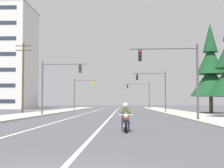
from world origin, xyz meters
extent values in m
cube|color=beige|center=(0.30, 45.00, 0.00)|extent=(0.16, 100.00, 0.01)
cube|color=beige|center=(-3.44, 45.00, 0.00)|extent=(0.16, 100.00, 0.01)
cube|color=#ADA89E|center=(9.31, 40.00, 0.07)|extent=(4.40, 110.00, 0.14)
cube|color=#ADA89E|center=(-9.31, 40.00, 0.07)|extent=(4.40, 110.00, 0.14)
cylinder|color=black|center=(1.75, 10.12, 0.32)|extent=(0.13, 0.64, 0.64)
cylinder|color=black|center=(1.73, 11.67, 0.32)|extent=(0.13, 0.64, 0.64)
cylinder|color=silver|center=(1.75, 10.22, 0.64)|extent=(0.08, 0.33, 0.68)
sphere|color=white|center=(1.75, 10.07, 0.82)|extent=(0.20, 0.20, 0.20)
cylinder|color=silver|center=(1.75, 10.27, 0.87)|extent=(0.70, 0.06, 0.04)
ellipsoid|color=maroon|center=(1.74, 10.77, 0.60)|extent=(0.33, 0.57, 0.28)
cube|color=silver|center=(1.74, 10.89, 0.37)|extent=(0.25, 0.44, 0.24)
cube|color=black|center=(1.73, 11.21, 0.54)|extent=(0.29, 0.52, 0.12)
cube|color=maroon|center=(1.73, 11.62, 0.62)|extent=(0.21, 0.36, 0.08)
cylinder|color=silver|center=(1.59, 11.29, 0.30)|extent=(0.09, 0.55, 0.08)
cube|color=#4C512D|center=(1.74, 11.17, 0.92)|extent=(0.36, 0.25, 0.56)
sphere|color=silver|center=(1.74, 11.15, 1.33)|extent=(0.26, 0.26, 0.26)
cylinder|color=navy|center=(1.88, 11.03, 0.54)|extent=(0.15, 0.44, 0.30)
cylinder|color=navy|center=(1.90, 10.85, 0.24)|extent=(0.11, 0.16, 0.35)
cylinder|color=#4C512D|center=(1.94, 10.92, 1.02)|extent=(0.11, 0.52, 0.27)
cylinder|color=navy|center=(1.60, 11.03, 0.54)|extent=(0.15, 0.44, 0.30)
cylinder|color=navy|center=(1.58, 10.85, 0.24)|extent=(0.11, 0.16, 0.35)
cylinder|color=#4C512D|center=(1.54, 10.91, 1.02)|extent=(0.11, 0.52, 0.27)
cylinder|color=#47474C|center=(7.58, 20.92, 3.10)|extent=(0.18, 0.18, 6.20)
cylinder|color=#47474C|center=(4.88, 21.01, 5.85)|extent=(5.40, 0.29, 0.11)
cube|color=black|center=(2.99, 21.07, 5.30)|extent=(0.31, 0.25, 0.90)
sphere|color=red|center=(2.98, 20.92, 5.60)|extent=(0.18, 0.18, 0.18)
sphere|color=black|center=(2.98, 20.92, 5.30)|extent=(0.18, 0.18, 0.18)
sphere|color=black|center=(2.98, 20.92, 5.00)|extent=(0.18, 0.18, 0.18)
cylinder|color=#47474C|center=(-7.61, 31.79, 3.10)|extent=(0.18, 0.18, 6.20)
cylinder|color=#47474C|center=(-5.05, 31.66, 5.85)|extent=(5.12, 0.36, 0.11)
cube|color=black|center=(-3.26, 31.58, 5.30)|extent=(0.31, 0.25, 0.90)
sphere|color=red|center=(-3.26, 31.73, 5.60)|extent=(0.18, 0.18, 0.18)
sphere|color=black|center=(-3.26, 31.73, 5.30)|extent=(0.18, 0.18, 0.18)
sphere|color=black|center=(-3.26, 31.73, 5.00)|extent=(0.18, 0.18, 0.18)
cylinder|color=#47474C|center=(7.85, 43.93, 3.10)|extent=(0.18, 0.18, 6.20)
cylinder|color=#47474C|center=(5.39, 44.02, 5.85)|extent=(4.92, 0.30, 0.11)
cube|color=black|center=(3.67, 44.09, 5.30)|extent=(0.31, 0.25, 0.90)
sphere|color=red|center=(3.67, 43.93, 5.60)|extent=(0.18, 0.18, 0.18)
sphere|color=black|center=(3.67, 43.93, 5.30)|extent=(0.18, 0.18, 0.18)
sphere|color=black|center=(3.67, 43.93, 5.00)|extent=(0.18, 0.18, 0.18)
cylinder|color=#47474C|center=(-7.98, 59.51, 3.10)|extent=(0.18, 0.18, 6.20)
cylinder|color=#47474C|center=(-5.90, 59.38, 5.85)|extent=(4.17, 0.36, 0.11)
cube|color=#B79319|center=(-4.45, 59.29, 5.30)|extent=(0.31, 0.26, 0.90)
sphere|color=red|center=(-4.44, 59.45, 5.60)|extent=(0.18, 0.18, 0.18)
sphere|color=black|center=(-4.44, 59.45, 5.30)|extent=(0.18, 0.18, 0.18)
sphere|color=black|center=(-4.44, 59.45, 5.00)|extent=(0.18, 0.18, 0.18)
cylinder|color=#47474C|center=(7.65, 72.68, 3.10)|extent=(0.18, 0.18, 6.20)
cylinder|color=#47474C|center=(4.67, 72.89, 5.85)|extent=(5.97, 0.52, 0.11)
cube|color=black|center=(2.58, 73.04, 5.30)|extent=(0.32, 0.26, 0.90)
sphere|color=red|center=(2.57, 72.88, 5.60)|extent=(0.18, 0.18, 0.18)
sphere|color=black|center=(2.57, 72.88, 5.30)|extent=(0.18, 0.18, 0.18)
sphere|color=black|center=(2.57, 72.88, 5.00)|extent=(0.18, 0.18, 0.18)
cylinder|color=#4C3828|center=(-12.45, 40.40, 4.94)|extent=(0.26, 0.26, 9.88)
cube|color=#4C3828|center=(-12.45, 40.40, 9.48)|extent=(2.25, 0.12, 0.12)
cylinder|color=slate|center=(-13.39, 40.40, 9.58)|extent=(0.08, 0.08, 0.12)
cylinder|color=slate|center=(-11.50, 40.40, 9.58)|extent=(0.08, 0.08, 0.12)
cube|color=#4C3828|center=(-12.45, 40.40, 8.83)|extent=(2.21, 0.12, 0.12)
cylinder|color=slate|center=(-13.38, 40.40, 8.93)|extent=(0.08, 0.08, 0.12)
cylinder|color=slate|center=(-11.52, 40.40, 8.93)|extent=(0.08, 0.08, 0.12)
cylinder|color=#4C3828|center=(14.05, 42.03, 1.20)|extent=(0.53, 0.53, 2.39)
cone|color=#14421E|center=(14.05, 42.03, 4.49)|extent=(5.85, 5.85, 4.19)
cone|color=#14421E|center=(14.05, 42.03, 7.64)|extent=(3.98, 3.98, 4.19)
cone|color=#14421E|center=(14.05, 42.03, 10.78)|extent=(2.11, 2.11, 4.19)
camera|label=1|loc=(1.64, -6.29, 1.46)|focal=54.18mm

